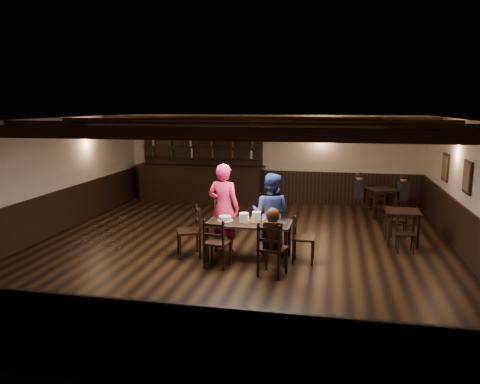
% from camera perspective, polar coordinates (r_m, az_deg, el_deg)
% --- Properties ---
extents(ground, '(10.00, 10.00, 0.00)m').
position_cam_1_polar(ground, '(9.89, -0.17, -7.04)').
color(ground, black).
rests_on(ground, ground).
extents(room_shell, '(9.02, 10.02, 2.71)m').
position_cam_1_polar(room_shell, '(9.54, -0.07, 3.06)').
color(room_shell, beige).
rests_on(room_shell, ground).
extents(dining_table, '(1.63, 0.82, 0.75)m').
position_cam_1_polar(dining_table, '(9.12, 1.11, -4.15)').
color(dining_table, black).
rests_on(dining_table, ground).
extents(chair_near_left, '(0.49, 0.48, 0.94)m').
position_cam_1_polar(chair_near_left, '(8.66, -3.00, -5.83)').
color(chair_near_left, black).
rests_on(chair_near_left, ground).
extents(chair_near_right, '(0.55, 0.54, 0.98)m').
position_cam_1_polar(chair_near_right, '(8.24, 3.77, -6.53)').
color(chair_near_right, black).
rests_on(chair_near_right, ground).
extents(chair_end_left, '(0.61, 0.62, 1.02)m').
position_cam_1_polar(chair_end_left, '(9.39, -5.76, -4.25)').
color(chair_end_left, black).
rests_on(chair_end_left, ground).
extents(chair_end_right, '(0.43, 0.45, 0.95)m').
position_cam_1_polar(chair_end_right, '(9.10, 7.27, -5.06)').
color(chair_end_right, black).
rests_on(chair_end_right, ground).
extents(chair_far_pushed, '(0.57, 0.56, 0.93)m').
position_cam_1_polar(chair_far_pushed, '(10.67, -2.01, -2.70)').
color(chair_far_pushed, black).
rests_on(chair_far_pushed, ground).
extents(woman_pink, '(0.73, 0.53, 1.83)m').
position_cam_1_polar(woman_pink, '(9.59, -2.01, -1.94)').
color(woman_pink, '#FF2F74').
rests_on(woman_pink, ground).
extents(man_blue, '(0.89, 0.75, 1.65)m').
position_cam_1_polar(man_blue, '(9.50, 3.75, -2.63)').
color(man_blue, navy).
rests_on(man_blue, ground).
extents(seated_person, '(0.33, 0.49, 0.80)m').
position_cam_1_polar(seated_person, '(8.23, 4.01, -4.76)').
color(seated_person, black).
rests_on(seated_person, ground).
extents(cake, '(0.31, 0.31, 0.10)m').
position_cam_1_polar(cake, '(9.20, -1.82, -3.26)').
color(cake, white).
rests_on(cake, dining_table).
extents(plate_stack_a, '(0.19, 0.19, 0.18)m').
position_cam_1_polar(plate_stack_a, '(9.08, 0.48, -3.12)').
color(plate_stack_a, white).
rests_on(plate_stack_a, dining_table).
extents(plate_stack_b, '(0.17, 0.17, 0.20)m').
position_cam_1_polar(plate_stack_b, '(9.08, 2.02, -3.05)').
color(plate_stack_b, white).
rests_on(plate_stack_b, dining_table).
extents(tea_light, '(0.05, 0.05, 0.06)m').
position_cam_1_polar(tea_light, '(9.20, 1.61, -3.38)').
color(tea_light, '#A5A8AD').
rests_on(tea_light, dining_table).
extents(salt_shaker, '(0.04, 0.04, 0.10)m').
position_cam_1_polar(salt_shaker, '(8.92, 2.87, -3.65)').
color(salt_shaker, silver).
rests_on(salt_shaker, dining_table).
extents(pepper_shaker, '(0.03, 0.03, 0.08)m').
position_cam_1_polar(pepper_shaker, '(8.96, 3.78, -3.66)').
color(pepper_shaker, '#A5A8AD').
rests_on(pepper_shaker, dining_table).
extents(drink_glass, '(0.06, 0.06, 0.10)m').
position_cam_1_polar(drink_glass, '(9.19, 3.49, -3.24)').
color(drink_glass, silver).
rests_on(drink_glass, dining_table).
extents(menu_red, '(0.32, 0.27, 0.00)m').
position_cam_1_polar(menu_red, '(8.92, 3.79, -3.97)').
color(menu_red, maroon).
rests_on(menu_red, dining_table).
extents(menu_blue, '(0.33, 0.29, 0.00)m').
position_cam_1_polar(menu_blue, '(9.11, 4.79, -3.68)').
color(menu_blue, '#0F1E4F').
rests_on(menu_blue, dining_table).
extents(bar_counter, '(4.03, 0.70, 2.20)m').
position_cam_1_polar(bar_counter, '(14.71, -4.80, 1.67)').
color(bar_counter, black).
rests_on(bar_counter, ground).
extents(back_table_a, '(0.72, 0.72, 0.75)m').
position_cam_1_polar(back_table_a, '(10.71, 19.18, -2.70)').
color(back_table_a, black).
rests_on(back_table_a, ground).
extents(back_table_b, '(0.94, 0.94, 0.75)m').
position_cam_1_polar(back_table_b, '(13.29, 16.75, -0.07)').
color(back_table_b, black).
rests_on(back_table_b, ground).
extents(bg_patron_left, '(0.22, 0.35, 0.71)m').
position_cam_1_polar(bg_patron_left, '(13.19, 14.31, 0.77)').
color(bg_patron_left, black).
rests_on(bg_patron_left, ground).
extents(bg_patron_right, '(0.28, 0.38, 0.71)m').
position_cam_1_polar(bg_patron_right, '(13.29, 19.25, 0.56)').
color(bg_patron_right, black).
rests_on(bg_patron_right, ground).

